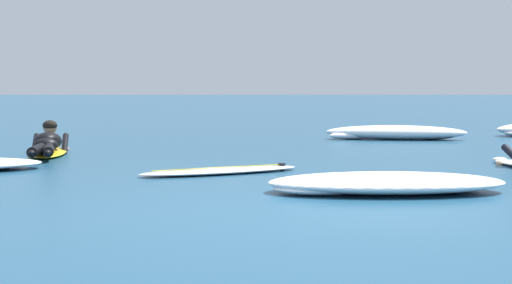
% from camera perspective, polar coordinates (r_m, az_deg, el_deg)
% --- Properties ---
extents(ground_plane, '(120.00, 120.00, 0.00)m').
position_cam_1_polar(ground_plane, '(17.21, 1.26, 0.33)').
color(ground_plane, navy).
extents(surfer_far, '(0.81, 2.49, 0.54)m').
position_cam_1_polar(surfer_far, '(13.22, -13.29, -0.23)').
color(surfer_far, yellow).
rests_on(surfer_far, ground).
extents(drifting_surfboard, '(2.02, 1.43, 0.16)m').
position_cam_1_polar(drifting_surfboard, '(10.31, -2.20, -1.85)').
color(drifting_surfboard, silver).
rests_on(drifting_surfboard, ground).
extents(whitewater_mid_left, '(2.33, 1.19, 0.19)m').
position_cam_1_polar(whitewater_mid_left, '(8.62, 8.48, -2.65)').
color(whitewater_mid_left, white).
rests_on(whitewater_mid_left, ground).
extents(whitewater_far_band, '(2.69, 1.12, 0.27)m').
position_cam_1_polar(whitewater_far_band, '(16.65, 9.06, 0.58)').
color(whitewater_far_band, white).
rests_on(whitewater_far_band, ground).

